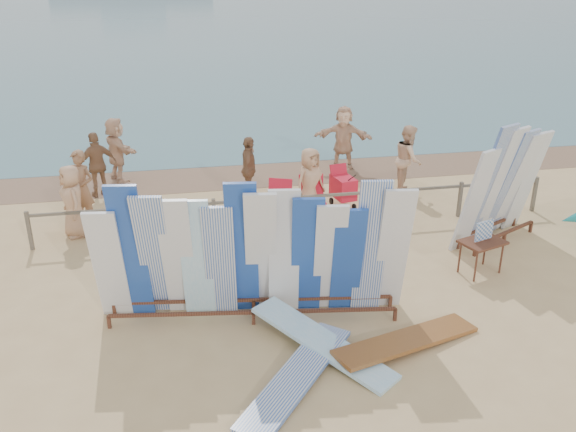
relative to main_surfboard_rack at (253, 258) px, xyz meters
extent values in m
plane|color=#D5B37B|center=(1.59, 0.63, -1.20)|extent=(160.00, 160.00, 0.00)
cube|color=#85624B|center=(1.59, 7.83, -1.20)|extent=(40.00, 2.60, 0.01)
cube|color=#6A6050|center=(1.59, 3.63, -0.40)|extent=(12.00, 0.06, 0.06)
cube|color=#6A6050|center=(-4.41, 3.63, -0.75)|extent=(0.08, 0.08, 0.90)
cube|color=#6A6050|center=(-2.41, 3.63, -0.75)|extent=(0.08, 0.08, 0.90)
cube|color=#6A6050|center=(-0.41, 3.63, -0.75)|extent=(0.08, 0.08, 0.90)
cube|color=#6A6050|center=(1.59, 3.63, -0.75)|extent=(0.08, 0.08, 0.90)
cube|color=#6A6050|center=(3.59, 3.63, -0.75)|extent=(0.08, 0.08, 0.90)
cube|color=#6A6050|center=(5.59, 3.63, -0.75)|extent=(0.08, 0.08, 0.90)
cube|color=#6A6050|center=(7.59, 3.63, -0.75)|extent=(0.08, 0.08, 0.90)
cube|color=brown|center=(-0.04, -0.21, -0.96)|extent=(4.94, 0.75, 0.06)
cube|color=brown|center=(0.02, 0.21, -0.96)|extent=(4.94, 0.75, 0.06)
cube|color=white|center=(-2.41, 0.34, -0.10)|extent=(0.60, 0.67, 2.19)
cube|color=#224CAE|center=(-2.02, 0.28, 0.13)|extent=(0.61, 0.67, 2.65)
cube|color=white|center=(-1.64, 0.23, 0.05)|extent=(0.64, 0.88, 2.50)
cube|color=white|center=(-1.25, 0.17, 0.01)|extent=(0.62, 0.81, 2.41)
cube|color=#98D4F4|center=(-0.94, 0.13, -0.02)|extent=(0.59, 0.59, 2.36)
cube|color=white|center=(-0.55, 0.08, -0.07)|extent=(0.60, 0.64, 2.25)
cube|color=#224CAE|center=(-0.17, 0.02, 0.14)|extent=(0.62, 0.78, 2.68)
cube|color=white|center=(0.14, -0.02, 0.07)|extent=(0.65, 0.96, 2.53)
cube|color=white|center=(0.53, -0.07, 0.06)|extent=(0.59, 0.58, 2.51)
cube|color=#224CAE|center=(0.92, -0.13, 0.00)|extent=(0.61, 0.72, 2.38)
cube|color=white|center=(1.30, -0.18, -0.06)|extent=(0.62, 0.78, 2.27)
cube|color=#224CAE|center=(1.61, -0.23, -0.11)|extent=(0.61, 0.72, 2.18)
cube|color=white|center=(2.00, -0.28, 0.13)|extent=(0.60, 0.65, 2.65)
cube|color=white|center=(2.39, -0.33, 0.06)|extent=(0.62, 0.80, 2.52)
cube|color=brown|center=(5.91, 1.99, -0.94)|extent=(1.88, 0.97, 0.06)
cube|color=brown|center=(5.71, 2.40, -0.94)|extent=(1.88, 0.97, 0.06)
cube|color=white|center=(4.94, 1.77, -0.01)|extent=(0.78, 0.80, 2.37)
cube|color=white|center=(5.30, 1.94, 0.22)|extent=(0.85, 0.94, 2.83)
cube|color=white|center=(5.65, 2.12, 0.16)|extent=(0.86, 0.96, 2.72)
cube|color=white|center=(6.01, 2.29, 0.10)|extent=(0.87, 0.98, 2.60)
cube|color=white|center=(6.29, 2.43, 0.05)|extent=(0.87, 0.99, 2.49)
cube|color=white|center=(6.64, 2.61, 0.02)|extent=(0.79, 0.81, 2.42)
cube|color=brown|center=(4.72, 0.82, -0.51)|extent=(1.00, 0.85, 0.05)
cube|color=white|center=(4.72, 0.82, -0.26)|extent=(0.44, 0.17, 0.40)
cube|color=#98D4F4|center=(0.94, -1.22, -1.20)|extent=(2.06, 2.49, 0.39)
cube|color=white|center=(0.38, -1.92, -1.20)|extent=(2.17, 2.42, 0.23)
cube|color=#995D29|center=(2.35, -1.34, -1.20)|extent=(2.73, 1.44, 0.25)
cube|color=red|center=(1.20, 4.36, -0.86)|extent=(0.73, 0.70, 0.05)
cube|color=red|center=(1.29, 4.60, -0.56)|extent=(0.61, 0.37, 0.58)
cube|color=red|center=(2.07, 4.40, -0.84)|extent=(0.64, 0.59, 0.06)
cube|color=red|center=(2.09, 4.67, -0.53)|extent=(0.62, 0.21, 0.61)
cube|color=red|center=(2.94, 4.74, -0.65)|extent=(0.58, 0.82, 0.55)
cube|color=red|center=(2.88, 5.04, -0.30)|extent=(0.47, 0.25, 0.34)
imported|color=tan|center=(2.00, 4.46, -0.34)|extent=(0.92, 0.76, 1.71)
imported|color=#8C6042|center=(0.66, 5.70, -0.34)|extent=(0.63, 1.07, 1.71)
imported|color=beige|center=(-2.82, 7.97, -0.28)|extent=(1.25, 1.76, 1.83)
imported|color=tan|center=(-3.53, 4.23, -0.35)|extent=(0.67, 0.91, 1.68)
imported|color=#8C6042|center=(-3.22, 6.74, -0.32)|extent=(1.12, 0.84, 1.76)
imported|color=#8C6042|center=(-3.40, 4.84, -0.28)|extent=(0.76, 0.65, 1.84)
imported|color=beige|center=(4.96, 5.56, -0.28)|extent=(0.66, 0.98, 1.84)
imported|color=beige|center=(3.80, 7.88, -0.26)|extent=(1.83, 1.17, 1.88)
camera|label=1|loc=(-1.13, -9.22, 4.71)|focal=38.00mm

